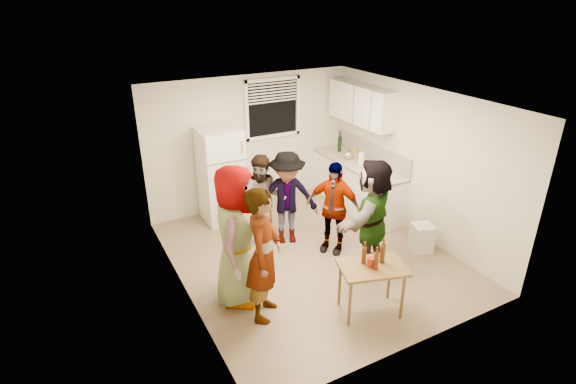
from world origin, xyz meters
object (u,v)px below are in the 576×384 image
serving_table (369,311)px  beer_bottle_table (382,262)px  wine_bottle (339,151)px  red_cup (370,266)px  guest_orange (368,264)px  guest_grey (240,298)px  refrigerator (221,176)px  trash_bin (422,237)px  guest_black (331,249)px  kettle (348,159)px  guest_back_left (265,241)px  guest_back_right (287,241)px  blue_cup (367,176)px  guest_stripe (265,313)px  beer_bottle_counter (378,176)px

serving_table → beer_bottle_table: beer_bottle_table is taller
wine_bottle → red_cup: 3.80m
red_cup → guest_orange: 1.31m
guest_grey → guest_orange: bearing=-59.5°
guest_grey → guest_orange: guest_grey is taller
refrigerator → trash_bin: (2.40, -2.56, -0.60)m
guest_grey → guest_black: size_ratio=1.28×
kettle → guest_back_left: 2.36m
refrigerator → wine_bottle: (2.50, -0.02, 0.05)m
red_cup → guest_black: 1.72m
refrigerator → red_cup: bearing=-78.0°
serving_table → red_cup: size_ratio=6.54×
guest_back_right → beer_bottle_table: bearing=-62.0°
wine_bottle → guest_back_left: bearing=-153.8°
beer_bottle_table → guest_back_right: 2.22m
red_cup → guest_black: size_ratio=0.08×
blue_cup → trash_bin: size_ratio=0.23×
kettle → serving_table: (-1.66, -2.91, -0.90)m
beer_bottle_table → serving_table: bearing=-174.0°
guest_grey → guest_back_left: (0.97, 1.23, 0.00)m
refrigerator → guest_stripe: size_ratio=0.95×
kettle → trash_bin: bearing=-98.3°
red_cup → guest_orange: size_ratio=0.07×
guest_stripe → refrigerator: bearing=29.2°
wine_bottle → trash_bin: 2.62m
serving_table → guest_grey: (-1.39, 1.05, 0.00)m
kettle → guest_grey: (-3.05, -1.85, -0.90)m
guest_orange → guest_back_left: bearing=-83.7°
trash_bin → beer_bottle_counter: bearing=92.7°
beer_bottle_counter → guest_back_left: bearing=170.8°
guest_black → guest_orange: size_ratio=0.88×
wine_bottle → guest_stripe: bearing=-137.2°
kettle → blue_cup: 0.89m
serving_table → guest_black: (0.41, 1.52, 0.00)m
guest_stripe → beer_bottle_table: bearing=-73.7°
kettle → beer_bottle_counter: (-0.05, -0.96, 0.00)m
refrigerator → beer_bottle_counter: 2.75m
refrigerator → serving_table: 3.56m
refrigerator → wine_bottle: bearing=-0.5°
trash_bin → serving_table: trash_bin is taller
serving_table → guest_stripe: size_ratio=0.46×
guest_black → red_cup: bearing=-53.5°
guest_stripe → blue_cup: bearing=-22.5°
beer_bottle_table → guest_back_left: beer_bottle_table is taller
serving_table → guest_back_right: serving_table is taller
red_cup → guest_black: bearing=73.9°
refrigerator → blue_cup: (2.19, -1.34, 0.05)m
beer_bottle_table → red_cup: bearing=-178.4°
refrigerator → red_cup: refrigerator is taller
beer_bottle_counter → trash_bin: beer_bottle_counter is taller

